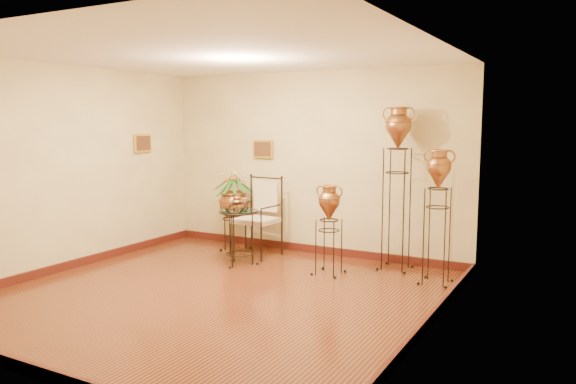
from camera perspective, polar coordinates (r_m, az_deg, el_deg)
The scene contains 8 objects.
ground at distance 6.82m, azimuth -7.24°, elevation -10.30°, with size 5.00×5.00×0.00m, color brown.
room_shell at distance 6.52m, azimuth -7.49°, elevation 4.41°, with size 5.02×5.02×2.81m.
amphora_tall at distance 7.81m, azimuth 11.00°, elevation 0.55°, with size 0.59×0.59×2.26m.
amphora_mid at distance 7.28m, azimuth 14.93°, elevation -2.34°, with size 0.45×0.45×1.72m.
amphora_short at distance 7.53m, azimuth 4.18°, elevation -3.80°, with size 0.42×0.42×1.22m.
planter_urn at distance 9.05m, azimuth -5.53°, elevation -0.80°, with size 0.79×0.79×1.41m.
armchair at distance 8.54m, azimuth -3.27°, elevation -2.54°, with size 0.72×0.68×1.20m.
side_table at distance 8.04m, azimuth -4.96°, elevation -4.52°, with size 0.61×0.61×1.00m.
Camera 1 is at (3.85, -5.24, 2.04)m, focal length 35.00 mm.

